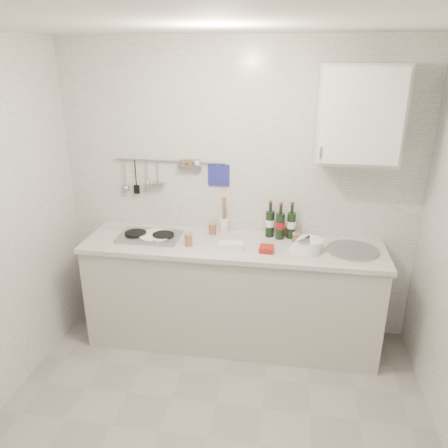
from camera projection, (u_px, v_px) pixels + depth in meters
The scene contains 16 objects.
floor at pixel (208, 438), 2.86m from camera, with size 3.00×3.00×0.00m, color gray.
ceiling at pixel (201, 18), 1.97m from camera, with size 3.00×3.00×0.00m, color silver.
back_wall at pixel (238, 194), 3.70m from camera, with size 3.00×0.02×2.50m, color silver.
counter at pixel (233, 296), 3.72m from camera, with size 2.44×0.64×0.96m.
wall_rail at pixel (168, 172), 3.70m from camera, with size 0.98×0.09×0.34m.
wall_cabinet at pixel (359, 114), 3.15m from camera, with size 0.60×0.38×0.70m.
plate_stack_hob at pixel (155, 237), 3.63m from camera, with size 0.29×0.29×0.04m.
plate_stack_sink at pixel (307, 246), 3.39m from camera, with size 0.26×0.25×0.10m.
wine_bottles at pixel (281, 220), 3.61m from camera, with size 0.25×0.11×0.31m.
butter_dish at pixel (231, 246), 3.43m from camera, with size 0.19×0.09×0.06m, color white.
strawberry_punnet at pixel (266, 249), 3.39m from camera, with size 0.11×0.11×0.05m, color #A72A12.
utensil_crock at pixel (224, 224), 3.74m from camera, with size 0.08×0.08×0.33m.
jar_a at pixel (212, 228), 3.72m from camera, with size 0.07×0.07×0.10m.
jar_b at pixel (285, 230), 3.70m from camera, with size 0.07×0.07×0.09m.
jar_c at pixel (296, 238), 3.56m from camera, with size 0.07×0.07×0.08m.
jar_d at pixel (189, 240), 3.48m from camera, with size 0.07×0.07×0.11m.
Camera 1 is at (0.45, -2.12, 2.34)m, focal length 35.00 mm.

